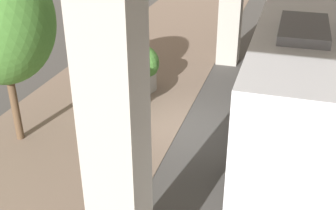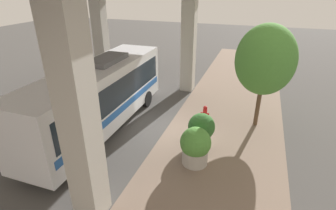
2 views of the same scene
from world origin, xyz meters
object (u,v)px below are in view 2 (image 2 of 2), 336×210
at_px(planter_front, 201,129).
at_px(planter_middle, 195,146).
at_px(fire_hydrant, 205,114).
at_px(street_tree_near, 265,60).
at_px(bus, 99,94).

height_order(planter_front, planter_middle, planter_middle).
bearing_deg(fire_hydrant, planter_front, 97.15).
xyz_separation_m(fire_hydrant, planter_middle, (-0.37, 3.83, 0.37)).
bearing_deg(planter_front, street_tree_near, -129.99).
bearing_deg(street_tree_near, bus, 21.46).
bearing_deg(planter_middle, bus, -13.94).
relative_size(bus, street_tree_near, 1.87).
height_order(bus, planter_front, bus).
height_order(planter_front, street_tree_near, street_tree_near).
distance_m(planter_front, planter_middle, 1.53).
bearing_deg(planter_front, fire_hydrant, -82.85).
bearing_deg(fire_hydrant, street_tree_near, -167.35).
bearing_deg(fire_hydrant, bus, 25.81).
bearing_deg(bus, planter_front, -178.25).
relative_size(bus, planter_middle, 5.92).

